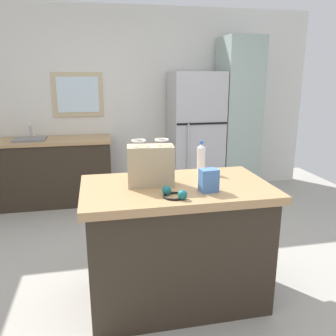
% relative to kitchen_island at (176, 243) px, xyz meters
% --- Properties ---
extents(ground, '(6.54, 6.54, 0.00)m').
position_rel_kitchen_island_xyz_m(ground, '(-0.08, 0.13, -0.47)').
color(ground, '#ADA89E').
extents(back_wall, '(5.45, 0.13, 2.63)m').
position_rel_kitchen_island_xyz_m(back_wall, '(-0.09, 2.75, 0.85)').
color(back_wall, silver).
rests_on(back_wall, ground).
extents(kitchen_island, '(1.37, 0.81, 0.93)m').
position_rel_kitchen_island_xyz_m(kitchen_island, '(0.00, 0.00, 0.00)').
color(kitchen_island, '#33281E').
rests_on(kitchen_island, ground).
extents(refrigerator, '(0.70, 0.68, 1.76)m').
position_rel_kitchen_island_xyz_m(refrigerator, '(0.82, 2.35, 0.41)').
color(refrigerator, '#B7B7BC').
rests_on(refrigerator, ground).
extents(tall_cabinet, '(0.51, 0.60, 2.21)m').
position_rel_kitchen_island_xyz_m(tall_cabinet, '(1.45, 2.35, 0.64)').
color(tall_cabinet, '#9EB2A8').
rests_on(tall_cabinet, ground).
extents(sink_counter, '(1.60, 0.60, 1.08)m').
position_rel_kitchen_island_xyz_m(sink_counter, '(-1.18, 2.39, -0.02)').
color(sink_counter, '#33281E').
rests_on(sink_counter, ground).
extents(shopping_bag, '(0.34, 0.20, 0.34)m').
position_rel_kitchen_island_xyz_m(shopping_bag, '(-0.18, 0.04, 0.61)').
color(shopping_bag, tan).
rests_on(shopping_bag, kitchen_island).
extents(small_box, '(0.13, 0.10, 0.16)m').
position_rel_kitchen_island_xyz_m(small_box, '(0.18, -0.18, 0.54)').
color(small_box, '#4775B7').
rests_on(small_box, kitchen_island).
extents(bottle, '(0.07, 0.07, 0.26)m').
position_rel_kitchen_island_xyz_m(bottle, '(0.28, 0.30, 0.58)').
color(bottle, white).
rests_on(bottle, kitchen_island).
extents(ear_defenders, '(0.21, 0.21, 0.06)m').
position_rel_kitchen_island_xyz_m(ear_defenders, '(-0.07, -0.25, 0.48)').
color(ear_defenders, black).
rests_on(ear_defenders, kitchen_island).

